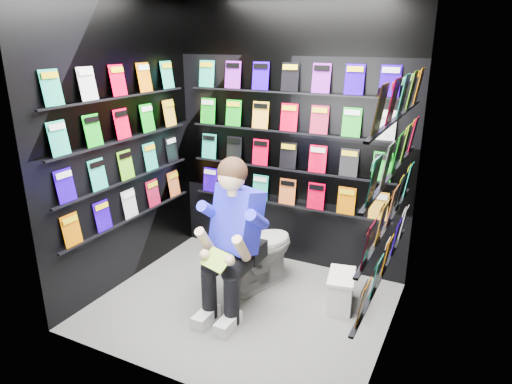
% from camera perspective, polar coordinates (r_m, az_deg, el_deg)
% --- Properties ---
extents(floor, '(2.40, 2.40, 0.00)m').
position_cam_1_polar(floor, '(4.07, -1.75, -14.02)').
color(floor, slate).
rests_on(floor, ground).
extents(wall_back, '(2.40, 0.04, 2.60)m').
position_cam_1_polar(wall_back, '(4.42, 4.26, 6.91)').
color(wall_back, black).
rests_on(wall_back, floor).
extents(wall_front, '(2.40, 0.04, 2.60)m').
position_cam_1_polar(wall_front, '(2.74, -11.93, -0.84)').
color(wall_front, black).
rests_on(wall_front, floor).
extents(wall_left, '(0.04, 2.00, 2.60)m').
position_cam_1_polar(wall_left, '(4.23, -16.47, 5.66)').
color(wall_left, black).
rests_on(wall_left, floor).
extents(wall_right, '(0.04, 2.00, 2.60)m').
position_cam_1_polar(wall_right, '(3.17, 17.50, 1.35)').
color(wall_right, black).
rests_on(wall_right, floor).
extents(comics_back, '(2.10, 0.06, 1.37)m').
position_cam_1_polar(comics_back, '(4.39, 4.11, 6.91)').
color(comics_back, orange).
rests_on(comics_back, wall_back).
extents(comics_left, '(0.06, 1.70, 1.37)m').
position_cam_1_polar(comics_left, '(4.21, -16.18, 5.70)').
color(comics_left, orange).
rests_on(comics_left, wall_left).
extents(comics_right, '(0.06, 1.70, 1.37)m').
position_cam_1_polar(comics_right, '(3.17, 16.98, 1.51)').
color(comics_right, orange).
rests_on(comics_right, wall_right).
extents(toilet, '(0.63, 0.84, 0.73)m').
position_cam_1_polar(toilet, '(4.22, 0.30, -7.00)').
color(toilet, silver).
rests_on(toilet, floor).
extents(longbox, '(0.26, 0.39, 0.27)m').
position_cam_1_polar(longbox, '(4.07, 10.53, -12.16)').
color(longbox, white).
rests_on(longbox, floor).
extents(longbox_lid, '(0.29, 0.41, 0.03)m').
position_cam_1_polar(longbox_lid, '(3.99, 10.65, -10.32)').
color(longbox_lid, white).
rests_on(longbox_lid, longbox).
extents(reader, '(0.76, 0.92, 1.45)m').
position_cam_1_polar(reader, '(3.75, -2.26, -3.52)').
color(reader, '#2322C5').
rests_on(reader, toilet).
extents(held_comic, '(0.28, 0.21, 0.10)m').
position_cam_1_polar(held_comic, '(3.56, -4.95, -8.45)').
color(held_comic, green).
rests_on(held_comic, reader).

